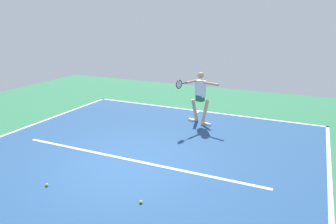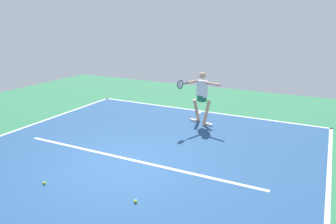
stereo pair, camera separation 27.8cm
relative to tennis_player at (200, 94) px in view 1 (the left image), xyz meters
The scene contains 9 objects.
ground_plane 4.17m from the tennis_player, 82.57° to the left, with size 20.03×20.03×0.00m, color #2D754C.
court_surface 4.17m from the tennis_player, 82.57° to the left, with size 9.23×11.01×0.00m, color navy.
court_line_baseline_near 1.85m from the tennis_player, 70.12° to the right, with size 9.23×0.10×0.01m, color white.
court_line_sideline_left 5.78m from the tennis_player, 135.21° to the left, with size 0.10×11.01×0.01m, color white.
court_line_service 3.76m from the tennis_player, 81.68° to the left, with size 6.92×0.10×0.01m, color white.
court_line_centre_mark 1.70m from the tennis_player, 67.23° to the right, with size 0.10×0.30×0.01m, color white.
tennis_player is the anchor object (origin of this frame).
tennis_ball_centre_court 5.35m from the tennis_player, 97.14° to the left, with size 0.07×0.07×0.07m, color #C6E53D.
tennis_ball_near_player 5.79m from the tennis_player, 74.54° to the left, with size 0.07×0.07×0.07m, color yellow.
Camera 1 is at (-3.99, 5.98, 3.49)m, focal length 34.21 mm.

